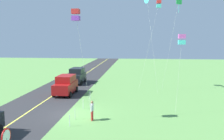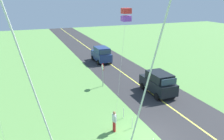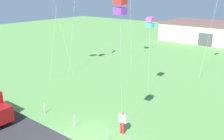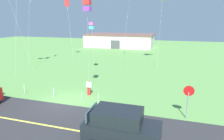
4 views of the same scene
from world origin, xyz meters
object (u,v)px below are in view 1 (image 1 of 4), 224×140
Objects in this scene: kite_red_low at (76,15)px; kite_yellow_high at (179,1)px; kite_purple_back at (159,4)px; car_parked_west_near at (66,85)px; person_adult_near at (92,110)px; kite_orange_near at (182,39)px; car_parked_west_far at (77,75)px.

kite_red_low is 0.73× the size of kite_yellow_high.
kite_red_low is 15.17m from kite_purple_back.
kite_purple_back is (-3.81, 10.87, 9.59)m from car_parked_west_near.
kite_purple_back is (-12.61, 6.06, 9.88)m from person_adult_near.
kite_red_low is at bearing 21.89° from car_parked_west_near.
kite_yellow_high is 2.40m from kite_purple_back.
person_adult_near is 0.13× the size of kite_yellow_high.
kite_purple_back is (-13.16, 7.11, 2.48)m from kite_red_low.
kite_orange_near is (-3.11, 8.31, -1.80)m from kite_red_low.
kite_purple_back is at bearing -92.94° from kite_yellow_high.
kite_yellow_high is 1.06× the size of kite_purple_back.
kite_yellow_high is 1.72× the size of kite_orange_near.
kite_orange_near reaches higher than car_parked_west_near.
kite_yellow_high is 11.01m from kite_orange_near.
car_parked_west_near is 0.39× the size of kite_purple_back.
kite_red_low is at bearing 14.31° from car_parked_west_far.
car_parked_west_far is at bearing -107.12° from kite_purple_back.
car_parked_west_near is 0.37× the size of kite_yellow_high.
kite_orange_near is at bearing 110.53° from kite_red_low.
car_parked_west_far is 18.61m from kite_red_low.
person_adult_near is 9.51m from kite_orange_near.
car_parked_west_near is 14.99m from kite_purple_back.
car_parked_west_far is 0.51× the size of kite_red_low.
car_parked_west_far is at bearing -137.19° from kite_orange_near.
car_parked_west_near is 0.64× the size of kite_orange_near.
kite_purple_back reaches higher than kite_orange_near.
person_adult_near is 18.19m from kite_yellow_high.
kite_yellow_high is at bearing 173.20° from kite_orange_near.
kite_purple_back is (-0.12, -2.38, -0.30)m from kite_yellow_high.
kite_yellow_high is (-3.69, 13.25, 9.89)m from car_parked_west_near.
car_parked_west_far reaches higher than person_adult_near.
car_parked_west_far is 19.23m from kite_orange_near.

